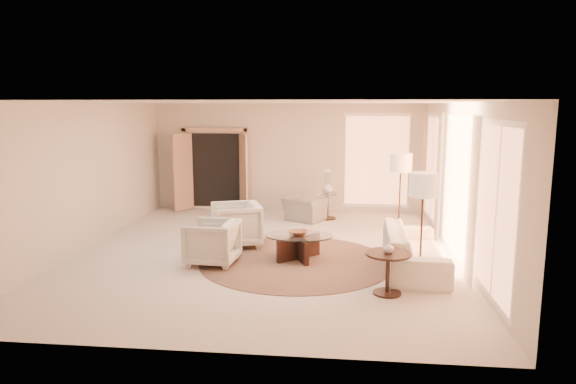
# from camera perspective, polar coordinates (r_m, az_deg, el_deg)

# --- Properties ---
(room) EXTENTS (7.04, 8.04, 2.83)m
(room) POSITION_cam_1_polar(r_m,az_deg,el_deg) (9.47, -2.67, 1.42)
(room) COLOR beige
(room) RESTS_ON ground
(windows_right) EXTENTS (0.10, 6.40, 2.40)m
(windows_right) POSITION_cam_1_polar(r_m,az_deg,el_deg) (9.68, 18.06, 0.84)
(windows_right) COLOR #FA9B64
(windows_right) RESTS_ON room
(window_back_corner) EXTENTS (1.70, 0.10, 2.40)m
(window_back_corner) POSITION_cam_1_polar(r_m,az_deg,el_deg) (13.32, 9.83, 3.44)
(window_back_corner) COLOR #FA9B64
(window_back_corner) RESTS_ON room
(curtains_right) EXTENTS (0.06, 5.20, 2.60)m
(curtains_right) POSITION_cam_1_polar(r_m,az_deg,el_deg) (10.55, 16.79, 1.32)
(curtains_right) COLOR #C9B393
(curtains_right) RESTS_ON room
(french_doors) EXTENTS (1.95, 0.66, 2.16)m
(french_doors) POSITION_cam_1_polar(r_m,az_deg,el_deg) (13.61, -8.12, 2.42)
(french_doors) COLOR tan
(french_doors) RESTS_ON room
(area_rug) EXTENTS (4.18, 4.18, 0.01)m
(area_rug) POSITION_cam_1_polar(r_m,az_deg,el_deg) (9.22, 0.88, -7.68)
(area_rug) COLOR #3C261D
(area_rug) RESTS_ON room
(sofa) EXTENTS (0.98, 2.37, 0.69)m
(sofa) POSITION_cam_1_polar(r_m,az_deg,el_deg) (9.00, 13.82, -6.16)
(sofa) COLOR beige
(sofa) RESTS_ON room
(armchair_left) EXTENTS (1.11, 1.15, 0.94)m
(armchair_left) POSITION_cam_1_polar(r_m,az_deg,el_deg) (10.15, -5.80, -3.39)
(armchair_left) COLOR beige
(armchair_left) RESTS_ON room
(armchair_right) EXTENTS (0.84, 0.89, 0.85)m
(armchair_right) POSITION_cam_1_polar(r_m,az_deg,el_deg) (9.06, -8.44, -5.33)
(armchair_right) COLOR beige
(armchair_right) RESTS_ON room
(accent_chair) EXTENTS (1.04, 0.92, 0.77)m
(accent_chair) POSITION_cam_1_polar(r_m,az_deg,el_deg) (12.31, 1.85, -1.46)
(accent_chair) COLOR gray
(accent_chair) RESTS_ON room
(coffee_table) EXTENTS (1.47, 1.47, 0.45)m
(coffee_table) POSITION_cam_1_polar(r_m,az_deg,el_deg) (9.26, 1.19, -5.80)
(coffee_table) COLOR black
(coffee_table) RESTS_ON room
(end_table) EXTENTS (0.66, 0.66, 0.63)m
(end_table) POSITION_cam_1_polar(r_m,az_deg,el_deg) (7.70, 11.04, -8.07)
(end_table) COLOR black
(end_table) RESTS_ON room
(side_table) EXTENTS (0.56, 0.56, 0.65)m
(side_table) POSITION_cam_1_polar(r_m,az_deg,el_deg) (12.55, 4.39, -1.25)
(side_table) COLOR #302319
(side_table) RESTS_ON room
(floor_lamp_near) EXTENTS (0.44, 0.44, 1.80)m
(floor_lamp_near) POSITION_cam_1_polar(r_m,az_deg,el_deg) (10.54, 12.43, 2.78)
(floor_lamp_near) COLOR #302319
(floor_lamp_near) RESTS_ON room
(floor_lamp_far) EXTENTS (0.42, 0.42, 1.75)m
(floor_lamp_far) POSITION_cam_1_polar(r_m,az_deg,el_deg) (7.97, 14.79, 0.20)
(floor_lamp_far) COLOR #302319
(floor_lamp_far) RESTS_ON room
(bowl) EXTENTS (0.39, 0.39, 0.08)m
(bowl) POSITION_cam_1_polar(r_m,az_deg,el_deg) (9.21, 1.20, -4.56)
(bowl) COLOR brown
(bowl) RESTS_ON coffee_table
(end_vase) EXTENTS (0.17, 0.17, 0.17)m
(end_vase) POSITION_cam_1_polar(r_m,az_deg,el_deg) (7.62, 11.11, -6.10)
(end_vase) COLOR silver
(end_vase) RESTS_ON end_table
(side_vase) EXTENTS (0.27, 0.27, 0.26)m
(side_vase) POSITION_cam_1_polar(r_m,az_deg,el_deg) (12.48, 4.41, 0.47)
(side_vase) COLOR silver
(side_vase) RESTS_ON side_table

